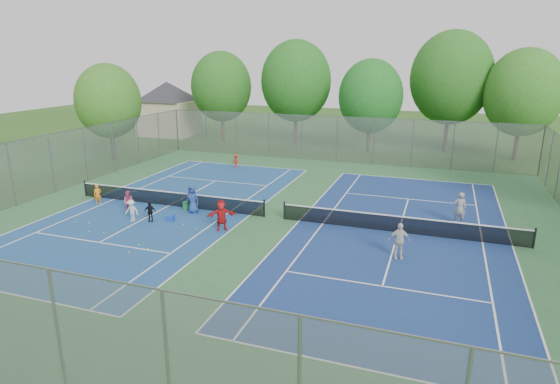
{
  "coord_description": "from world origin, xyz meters",
  "views": [
    {
      "loc": [
        8.76,
        -23.92,
        8.96
      ],
      "look_at": [
        0.0,
        1.0,
        1.3
      ],
      "focal_mm": 30.0,
      "sensor_mm": 36.0,
      "label": 1
    }
  ],
  "objects_px": {
    "net_left": "(169,199)",
    "net_right": "(399,225)",
    "ball_crate": "(171,218)",
    "instructor": "(460,208)",
    "ball_hopper": "(186,206)"
  },
  "relations": [
    {
      "from": "ball_hopper",
      "to": "ball_crate",
      "type": "bearing_deg",
      "value": -85.29
    },
    {
      "from": "ball_hopper",
      "to": "instructor",
      "type": "bearing_deg",
      "value": 10.49
    },
    {
      "from": "ball_crate",
      "to": "ball_hopper",
      "type": "bearing_deg",
      "value": 94.71
    },
    {
      "from": "net_right",
      "to": "ball_crate",
      "type": "distance_m",
      "value": 12.63
    },
    {
      "from": "net_left",
      "to": "ball_hopper",
      "type": "height_order",
      "value": "net_left"
    },
    {
      "from": "net_right",
      "to": "instructor",
      "type": "xyz_separation_m",
      "value": [
        3.0,
        2.5,
        0.46
      ]
    },
    {
      "from": "ball_crate",
      "to": "instructor",
      "type": "distance_m",
      "value": 16.17
    },
    {
      "from": "instructor",
      "to": "ball_hopper",
      "type": "bearing_deg",
      "value": 7.71
    },
    {
      "from": "ball_hopper",
      "to": "instructor",
      "type": "relative_size",
      "value": 0.29
    },
    {
      "from": "ball_crate",
      "to": "net_right",
      "type": "bearing_deg",
      "value": 10.79
    },
    {
      "from": "net_left",
      "to": "net_right",
      "type": "bearing_deg",
      "value": 0.0
    },
    {
      "from": "net_left",
      "to": "instructor",
      "type": "xyz_separation_m",
      "value": [
        17.0,
        2.5,
        0.46
      ]
    },
    {
      "from": "net_right",
      "to": "instructor",
      "type": "distance_m",
      "value": 3.93
    },
    {
      "from": "ball_hopper",
      "to": "instructor",
      "type": "height_order",
      "value": "instructor"
    },
    {
      "from": "ball_crate",
      "to": "instructor",
      "type": "bearing_deg",
      "value": 17.51
    }
  ]
}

